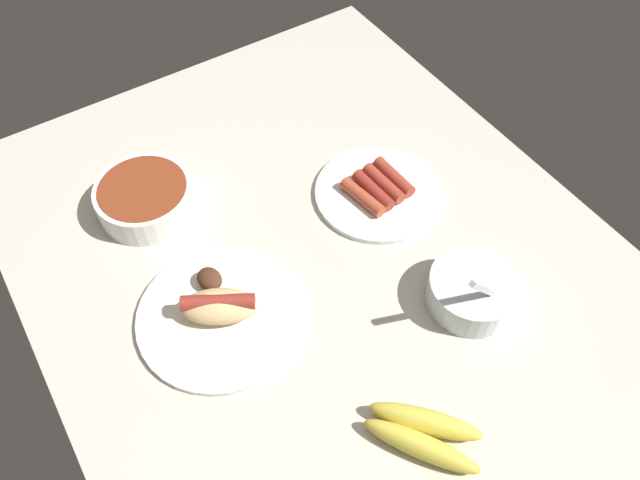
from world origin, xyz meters
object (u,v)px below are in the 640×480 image
plate_sausages (378,191)px  plate_hotdog_assembled (220,311)px  bowl_chili (145,198)px  bowl_coleslaw (473,290)px  banana_bunch (423,433)px

plate_sausages → plate_hotdog_assembled: bearing=-78.8°
bowl_chili → plate_hotdog_assembled: 25.92cm
plate_sausages → bowl_coleslaw: (25.39, -0.79, 2.06)cm
banana_bunch → plate_hotdog_assembled: (-31.65, -13.99, -0.35)cm
plate_hotdog_assembled → bowl_coleslaw: bearing=61.3°
bowl_chili → bowl_coleslaw: bearing=37.9°
plate_sausages → plate_hotdog_assembled: plate_hotdog_assembled is taller
bowl_chili → plate_sausages: bearing=61.7°
plate_sausages → bowl_chili: bearing=-118.3°
plate_sausages → plate_hotdog_assembled: (6.85, -34.66, 0.62)cm
plate_sausages → bowl_coleslaw: bearing=-1.8°
bowl_coleslaw → banana_bunch: bowl_coleslaw is taller
bowl_chili → banana_bunch: bearing=14.3°
bowl_coleslaw → plate_hotdog_assembled: bowl_coleslaw is taller
plate_sausages → banana_bunch: 43.71cm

